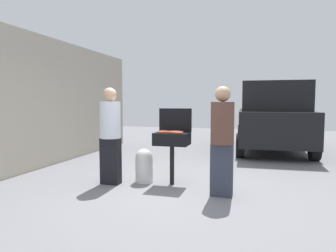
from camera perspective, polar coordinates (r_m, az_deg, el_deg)
The scene contains 24 objects.
ground_plane at distance 5.22m, azimuth 1.15°, elevation -11.76°, with size 24.00×24.00×0.00m, color slate.
house_wall_side at distance 7.48m, azimuth -22.40°, elevation 4.21°, with size 0.24×8.00×2.94m, color #B2A893.
bbq_grill at distance 5.36m, azimuth 0.76°, elevation -2.75°, with size 0.60×0.44×0.93m.
grill_lid_open at distance 5.54m, azimuth 1.38°, elevation 1.15°, with size 0.60×0.05×0.42m, color black.
hot_dog_0 at distance 5.43m, azimuth -0.29°, elevation -1.00°, with size 0.03×0.03×0.13m, color #AD4228.
hot_dog_1 at distance 5.36m, azimuth 1.34°, elevation -1.07°, with size 0.03×0.03×0.13m, color #B74C33.
hot_dog_2 at distance 5.28m, azimuth 2.14°, elevation -1.16°, with size 0.03×0.03×0.13m, color #B74C33.
hot_dog_3 at distance 5.36m, azimuth -1.34°, elevation -1.08°, with size 0.03×0.03×0.13m, color #AD4228.
hot_dog_4 at distance 5.21m, azimuth 1.34°, elevation -1.23°, with size 0.03×0.03×0.13m, color #C6593D.
hot_dog_5 at distance 5.31m, azimuth 2.26°, elevation -1.13°, with size 0.03×0.03×0.13m, color #AD4228.
hot_dog_6 at distance 5.44m, azimuth 1.09°, elevation -0.99°, with size 0.03×0.03×0.13m, color #AD4228.
hot_dog_7 at distance 5.16m, azimuth 2.04°, elevation -1.30°, with size 0.03×0.03×0.13m, color #C6593D.
hot_dog_8 at distance 5.28m, azimuth -1.27°, elevation -1.16°, with size 0.03×0.03×0.13m, color #B74C33.
hot_dog_9 at distance 5.31m, azimuth -0.69°, elevation -1.13°, with size 0.03×0.03×0.13m, color #AD4228.
hot_dog_10 at distance 5.33m, azimuth 0.81°, elevation -1.11°, with size 0.03×0.03×0.13m, color #B74C33.
hot_dog_11 at distance 5.25m, azimuth 0.09°, elevation -1.19°, with size 0.03×0.03×0.13m, color #AD4228.
hot_dog_12 at distance 5.39m, azimuth 1.79°, elevation -1.04°, with size 0.03×0.03×0.13m, color #AD4228.
hot_dog_13 at distance 5.47m, azimuth 1.55°, elevation -0.97°, with size 0.03×0.03×0.13m, color #AD4228.
hot_dog_14 at distance 5.53m, azimuth -0.78°, elevation -0.90°, with size 0.03×0.03×0.13m, color #B74C33.
hot_dog_15 at distance 5.49m, azimuth -0.82°, elevation -0.94°, with size 0.03×0.03×0.13m, color #AD4228.
propane_tank at distance 5.60m, azimuth -4.50°, elevation -7.26°, with size 0.32×0.32×0.62m.
person_left at distance 5.48m, azimuth -10.76°, elevation -1.13°, with size 0.36×0.36×1.72m.
person_right at distance 4.76m, azimuth 10.12°, elevation -2.05°, with size 0.36×0.36×1.70m.
parked_minivan at distance 9.70m, azimuth 18.89°, elevation 1.69°, with size 2.19×4.48×2.02m.
Camera 1 is at (1.31, -4.84, 1.46)m, focal length 32.52 mm.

